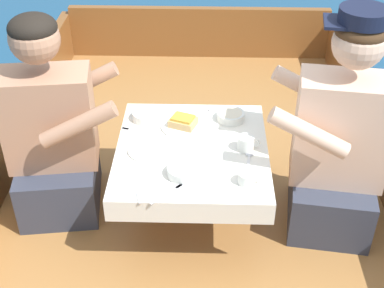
{
  "coord_description": "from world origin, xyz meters",
  "views": [
    {
      "loc": [
        0.06,
        -1.88,
        2.04
      ],
      "look_at": [
        0.0,
        0.07,
        0.68
      ],
      "focal_mm": 50.0,
      "sensor_mm": 36.0,
      "label": 1
    }
  ],
  "objects_px": {
    "person_port": "(53,135)",
    "sandwich": "(183,121)",
    "coffee_cup_port": "(246,143)",
    "person_starboard": "(338,145)",
    "coffee_cup_starboard": "(247,178)"
  },
  "relations": [
    {
      "from": "person_port",
      "to": "coffee_cup_port",
      "type": "bearing_deg",
      "value": -11.94
    },
    {
      "from": "person_starboard",
      "to": "coffee_cup_port",
      "type": "height_order",
      "value": "person_starboard"
    },
    {
      "from": "coffee_cup_port",
      "to": "coffee_cup_starboard",
      "type": "distance_m",
      "value": 0.24
    },
    {
      "from": "person_starboard",
      "to": "coffee_cup_port",
      "type": "xyz_separation_m",
      "value": [
        -0.4,
        0.02,
        -0.01
      ]
    },
    {
      "from": "sandwich",
      "to": "coffee_cup_starboard",
      "type": "bearing_deg",
      "value": -55.84
    },
    {
      "from": "person_port",
      "to": "sandwich",
      "type": "relative_size",
      "value": 6.87
    },
    {
      "from": "person_starboard",
      "to": "coffee_cup_port",
      "type": "distance_m",
      "value": 0.4
    },
    {
      "from": "sandwich",
      "to": "coffee_cup_starboard",
      "type": "relative_size",
      "value": 1.45
    },
    {
      "from": "coffee_cup_port",
      "to": "person_starboard",
      "type": "bearing_deg",
      "value": -2.44
    },
    {
      "from": "coffee_cup_port",
      "to": "person_port",
      "type": "bearing_deg",
      "value": 175.76
    },
    {
      "from": "coffee_cup_starboard",
      "to": "sandwich",
      "type": "bearing_deg",
      "value": 124.16
    },
    {
      "from": "sandwich",
      "to": "coffee_cup_starboard",
      "type": "height_order",
      "value": "sandwich"
    },
    {
      "from": "coffee_cup_port",
      "to": "sandwich",
      "type": "bearing_deg",
      "value": 148.77
    },
    {
      "from": "person_starboard",
      "to": "coffee_cup_starboard",
      "type": "relative_size",
      "value": 10.66
    },
    {
      "from": "person_port",
      "to": "coffee_cup_starboard",
      "type": "xyz_separation_m",
      "value": [
        0.87,
        -0.3,
        0.01
      ]
    }
  ]
}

